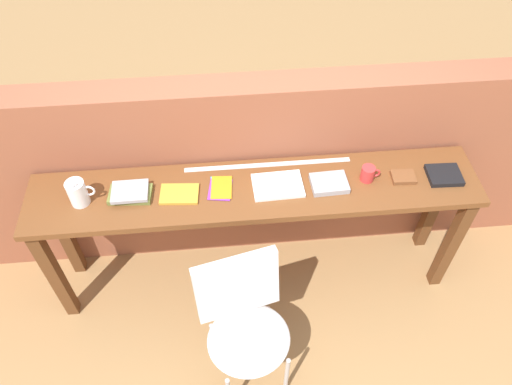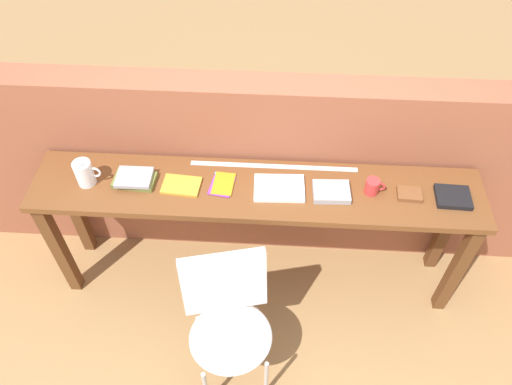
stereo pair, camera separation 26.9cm
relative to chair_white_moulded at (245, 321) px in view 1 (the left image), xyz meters
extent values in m
plane|color=#9E7547|center=(0.11, 0.31, -0.53)|extent=(40.00, 40.00, 0.00)
cube|color=#935138|center=(0.11, 0.95, 0.14)|extent=(6.00, 0.20, 1.33)
cube|color=brown|center=(0.11, 0.61, 0.33)|extent=(2.50, 0.44, 0.04)
cube|color=#5B341A|center=(-1.08, 0.45, -0.11)|extent=(0.07, 0.07, 0.84)
cube|color=#5B341A|center=(1.30, 0.45, -0.11)|extent=(0.07, 0.07, 0.84)
cube|color=#5B341A|center=(-1.08, 0.77, -0.11)|extent=(0.07, 0.07, 0.84)
cube|color=#5B341A|center=(1.30, 0.77, -0.11)|extent=(0.07, 0.07, 0.84)
ellipsoid|color=silver|center=(0.02, -0.07, -0.08)|extent=(0.52, 0.51, 0.08)
cube|color=silver|center=(-0.03, 0.12, 0.16)|extent=(0.45, 0.20, 0.40)
cylinder|color=#B2B2B7|center=(0.21, -0.18, -0.32)|extent=(0.02, 0.02, 0.41)
cylinder|color=#B2B2B7|center=(-0.18, 0.05, -0.32)|extent=(0.02, 0.02, 0.41)
cylinder|color=#B2B2B7|center=(0.14, 0.12, -0.32)|extent=(0.02, 0.02, 0.41)
cylinder|color=white|center=(-0.83, 0.59, 0.43)|extent=(0.10, 0.10, 0.15)
cone|color=white|center=(-0.83, 0.56, 0.52)|extent=(0.04, 0.03, 0.04)
torus|color=white|center=(-0.77, 0.59, 0.44)|extent=(0.07, 0.01, 0.07)
cube|color=olive|center=(-0.56, 0.61, 0.37)|extent=(0.24, 0.15, 0.03)
cube|color=#9E9EA3|center=(-0.56, 0.61, 0.39)|extent=(0.19, 0.15, 0.02)
cube|color=gold|center=(-0.30, 0.60, 0.36)|extent=(0.22, 0.16, 0.02)
cube|color=#3399D8|center=(-0.08, 0.63, 0.35)|extent=(0.12, 0.17, 0.00)
cube|color=purple|center=(-0.08, 0.61, 0.36)|extent=(0.15, 0.17, 0.00)
cube|color=orange|center=(-0.07, 0.62, 0.36)|extent=(0.13, 0.18, 0.00)
cube|color=white|center=(0.24, 0.61, 0.36)|extent=(0.28, 0.20, 0.02)
cube|color=#9E9EA3|center=(0.52, 0.59, 0.37)|extent=(0.20, 0.16, 0.03)
cylinder|color=red|center=(0.74, 0.62, 0.40)|extent=(0.08, 0.08, 0.09)
torus|color=red|center=(0.78, 0.62, 0.40)|extent=(0.06, 0.01, 0.06)
cube|color=brown|center=(0.94, 0.60, 0.37)|extent=(0.13, 0.11, 0.02)
cube|color=black|center=(1.17, 0.59, 0.37)|extent=(0.19, 0.16, 0.03)
cube|color=silver|center=(0.20, 0.78, 0.35)|extent=(0.95, 0.03, 0.00)
camera|label=1|loc=(-0.05, -1.20, 2.40)|focal=35.00mm
camera|label=2|loc=(0.22, -1.21, 2.40)|focal=35.00mm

